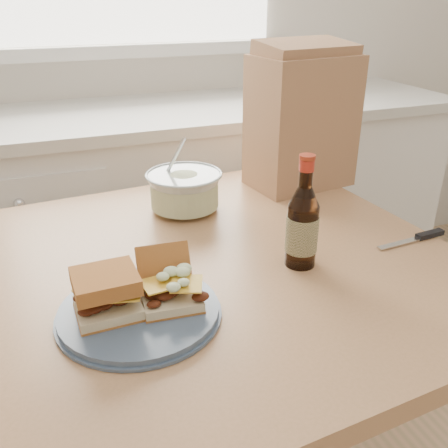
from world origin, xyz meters
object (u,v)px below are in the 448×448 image
object	(u,v)px
beer_bottle	(302,225)
plate	(139,312)
paper_bag	(302,122)
dining_table	(225,303)
coleslaw_bowl	(184,192)

from	to	relation	value
beer_bottle	plate	bearing A→B (deg)	-153.43
plate	paper_bag	world-z (taller)	paper_bag
plate	dining_table	bearing A→B (deg)	34.18
paper_bag	plate	bearing A→B (deg)	-148.03
plate	paper_bag	size ratio (longest dim) A/B	0.77
dining_table	plate	size ratio (longest dim) A/B	3.73
dining_table	coleslaw_bowl	size ratio (longest dim) A/B	5.35
beer_bottle	paper_bag	world-z (taller)	paper_bag
dining_table	beer_bottle	bearing A→B (deg)	-36.57
coleslaw_bowl	paper_bag	xyz separation A→B (m)	(0.37, 0.07, 0.13)
plate	beer_bottle	size ratio (longest dim) A/B	1.18
dining_table	beer_bottle	xyz separation A→B (m)	(0.14, -0.09, 0.21)
coleslaw_bowl	paper_bag	size ratio (longest dim) A/B	0.54
coleslaw_bowl	beer_bottle	bearing A→B (deg)	-68.06
plate	beer_bottle	xyz separation A→B (m)	(0.36, 0.06, 0.08)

